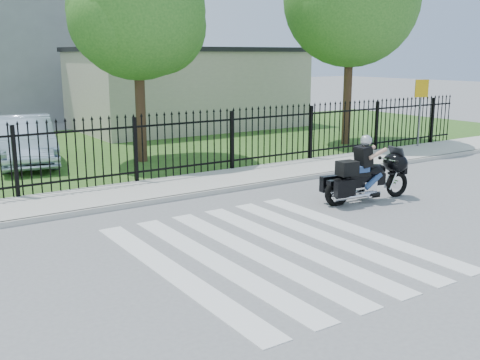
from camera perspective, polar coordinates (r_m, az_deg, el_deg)
ground at (r=10.07m, az=3.41°, el=-6.99°), size 120.00×120.00×0.00m
crosswalk at (r=10.07m, az=3.41°, el=-6.96°), size 5.00×5.50×0.01m
sidewalk at (r=14.20m, az=-8.82°, el=-1.04°), size 40.00×2.00×0.12m
curb at (r=13.32m, az=-7.00°, el=-1.89°), size 40.00×0.12×0.12m
grass_strip at (r=20.66m, az=-17.08°, el=2.68°), size 40.00×12.00×0.02m
iron_fence at (r=14.93m, az=-10.56°, el=2.87°), size 26.00×0.04×1.80m
tree_mid at (r=18.11m, az=-10.44°, el=16.50°), size 4.20×4.20×6.78m
building_low at (r=26.83m, az=-5.31°, el=9.09°), size 10.00×6.00×3.50m
building_low_roof at (r=26.78m, az=-5.40°, el=13.05°), size 10.20×6.20×0.20m
motorcycle_rider at (r=13.42m, az=12.69°, el=0.63°), size 2.44×0.93×1.61m
parked_car at (r=18.76m, az=-20.96°, el=3.80°), size 2.33×4.75×1.50m
traffic_sign at (r=21.31m, az=17.91°, el=7.85°), size 0.50×0.22×2.39m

